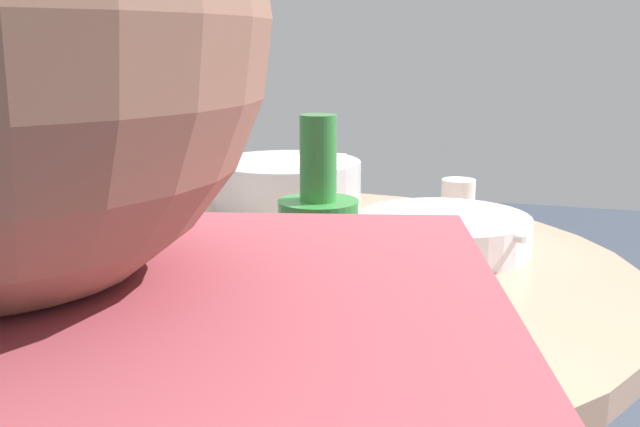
{
  "coord_description": "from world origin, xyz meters",
  "views": [
    {
      "loc": [
        0.37,
        -1.02,
        1.08
      ],
      "look_at": [
        0.03,
        0.13,
        0.8
      ],
      "focal_mm": 40.31,
      "sensor_mm": 36.0,
      "label": 1
    }
  ],
  "objects": [
    {
      "name": "dish_stirfry",
      "position": [
        0.1,
        -0.21,
        0.77
      ],
      "size": [
        0.23,
        0.23,
        0.05
      ],
      "color": "white",
      "rests_on": "round_dining_table"
    },
    {
      "name": "soup_bowl",
      "position": [
        0.24,
        0.15,
        0.77
      ],
      "size": [
        0.28,
        0.28,
        0.06
      ],
      "color": "white",
      "rests_on": "round_dining_table"
    },
    {
      "name": "tea_cup_side",
      "position": [
        -0.43,
        0.25,
        0.77
      ],
      "size": [
        0.06,
        0.06,
        0.06
      ],
      "primitive_type": "cylinder",
      "color": "#C44738",
      "rests_on": "round_dining_table"
    },
    {
      "name": "tea_cup_near",
      "position": [
        0.33,
        -0.33,
        0.77
      ],
      "size": [
        0.08,
        0.08,
        0.06
      ],
      "primitive_type": "cylinder",
      "color": "silver",
      "rests_on": "round_dining_table"
    },
    {
      "name": "dish_shrimp",
      "position": [
        -0.32,
        -0.0,
        0.76
      ],
      "size": [
        0.2,
        0.2,
        0.04
      ],
      "color": "silver",
      "rests_on": "round_dining_table"
    },
    {
      "name": "green_bottle",
      "position": [
        0.2,
        -0.45,
        0.86
      ],
      "size": [
        0.07,
        0.07,
        0.28
      ],
      "color": "#358439",
      "rests_on": "round_dining_table"
    },
    {
      "name": "rice_bowl",
      "position": [
        -0.11,
        0.37,
        0.8
      ],
      "size": [
        0.31,
        0.31,
        0.11
      ],
      "color": "#B2B5BA",
      "rests_on": "round_dining_table"
    },
    {
      "name": "round_dining_table",
      "position": [
        0.0,
        0.0,
        0.63
      ],
      "size": [
        1.12,
        1.12,
        0.75
      ],
      "color": "#99999E",
      "rests_on": "ground"
    },
    {
      "name": "tea_cup_far",
      "position": [
        0.24,
        0.44,
        0.78
      ],
      "size": [
        0.07,
        0.07,
        0.07
      ],
      "primitive_type": "cylinder",
      "color": "silver",
      "rests_on": "round_dining_table"
    }
  ]
}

